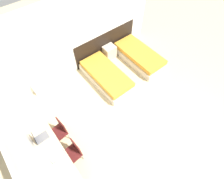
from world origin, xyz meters
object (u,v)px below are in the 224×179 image
at_px(bed_near_door, 139,56).
at_px(laptop, 39,138).
at_px(bed_near_window, 106,76).
at_px(nightstand, 109,52).
at_px(chair_near_notebook, 73,152).
at_px(chair_near_laptop, 59,131).

xyz_separation_m(bed_near_door, laptop, (-4.26, -0.91, 0.60)).
xyz_separation_m(bed_near_window, nightstand, (0.78, 0.82, 0.05)).
relative_size(nightstand, laptop, 1.55).
height_order(bed_near_door, laptop, laptop).
bearing_deg(chair_near_notebook, bed_near_door, 18.29).
height_order(bed_near_window, chair_near_notebook, chair_near_notebook).
distance_m(nightstand, chair_near_notebook, 3.86).
bearing_deg(chair_near_notebook, laptop, 120.18).
distance_m(bed_near_window, laptop, 2.90).
height_order(bed_near_window, laptop, laptop).
xyz_separation_m(nightstand, laptop, (-3.47, -1.73, 0.55)).
xyz_separation_m(chair_near_laptop, chair_near_notebook, (0.00, -0.70, 0.00)).
distance_m(bed_near_window, chair_near_notebook, 2.75).
bearing_deg(bed_near_window, chair_near_laptop, -158.60).
height_order(chair_near_notebook, laptop, laptop).
bearing_deg(bed_near_window, bed_near_door, 0.00).
height_order(bed_near_window, bed_near_door, same).
xyz_separation_m(bed_near_window, chair_near_notebook, (-2.23, -1.58, 0.26)).
bearing_deg(nightstand, bed_near_window, -133.67).
xyz_separation_m(chair_near_laptop, laptop, (-0.46, -0.03, 0.34)).
xyz_separation_m(bed_near_window, bed_near_door, (1.56, 0.00, 0.00)).
relative_size(nightstand, chair_near_notebook, 0.61).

